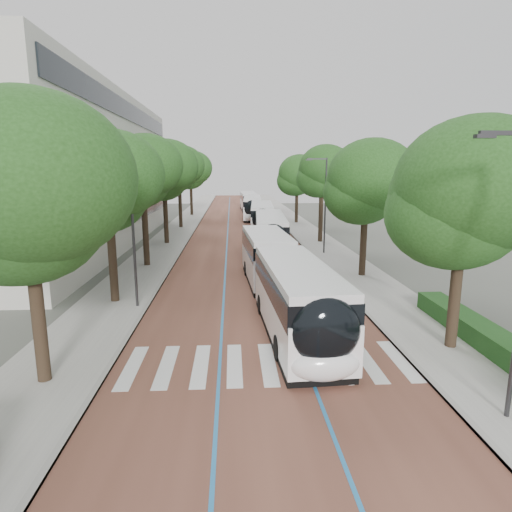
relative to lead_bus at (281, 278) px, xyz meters
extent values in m
plane|color=#51544C|center=(-1.43, -7.46, -1.63)|extent=(160.00, 160.00, 0.00)
cube|color=brown|center=(-1.43, 32.54, -1.62)|extent=(11.00, 140.00, 0.02)
cube|color=#999691|center=(-8.93, 32.54, -1.57)|extent=(4.00, 140.00, 0.12)
cube|color=#999691|center=(6.07, 32.54, -1.57)|extent=(4.00, 140.00, 0.12)
cube|color=gray|center=(-7.03, 32.54, -1.57)|extent=(0.20, 140.00, 0.14)
cube|color=gray|center=(4.17, 32.54, -1.57)|extent=(0.20, 140.00, 0.14)
cube|color=silver|center=(-6.23, -6.46, -1.60)|extent=(0.55, 3.60, 0.01)
cube|color=silver|center=(-4.98, -6.46, -1.60)|extent=(0.55, 3.60, 0.01)
cube|color=silver|center=(-3.73, -6.46, -1.60)|extent=(0.55, 3.60, 0.01)
cube|color=silver|center=(-2.48, -6.46, -1.60)|extent=(0.55, 3.60, 0.01)
cube|color=silver|center=(-1.23, -6.46, -1.60)|extent=(0.55, 3.60, 0.01)
cube|color=silver|center=(0.02, -6.46, -1.60)|extent=(0.55, 3.60, 0.01)
cube|color=silver|center=(1.27, -6.46, -1.60)|extent=(0.55, 3.60, 0.01)
cube|color=silver|center=(2.52, -6.46, -1.60)|extent=(0.55, 3.60, 0.01)
cube|color=silver|center=(3.77, -6.46, -1.60)|extent=(0.55, 3.60, 0.01)
cube|color=#2372B2|center=(-3.03, 32.54, -1.60)|extent=(0.12, 126.00, 0.01)
cube|color=#2372B2|center=(0.17, 32.54, -1.60)|extent=(0.12, 126.00, 0.01)
cube|color=#B0ADA3|center=(-20.93, 20.54, 5.37)|extent=(18.00, 40.00, 14.00)
cube|color=black|center=(-11.88, 20.54, 1.37)|extent=(0.12, 38.00, 1.60)
cube|color=black|center=(-11.88, 20.54, 4.57)|extent=(0.12, 38.00, 1.60)
cube|color=black|center=(-11.88, 20.54, 7.77)|extent=(0.12, 38.00, 1.60)
cube|color=black|center=(-11.88, 20.54, 10.77)|extent=(0.12, 38.00, 1.60)
cube|color=#302F32|center=(4.57, -10.46, 6.39)|extent=(1.70, 0.12, 0.12)
cube|color=#302F32|center=(3.87, -10.46, 6.31)|extent=(0.50, 0.20, 0.10)
cylinder|color=#302F32|center=(5.37, 14.54, 2.49)|extent=(0.14, 0.14, 8.00)
cube|color=#302F32|center=(4.57, 14.54, 6.39)|extent=(1.70, 0.12, 0.12)
cube|color=#302F32|center=(3.87, 14.54, 6.31)|extent=(0.50, 0.20, 0.10)
cylinder|color=#302F32|center=(-7.53, 0.54, 2.49)|extent=(0.14, 0.14, 8.00)
cylinder|color=black|center=(-8.93, -7.46, 0.59)|extent=(0.44, 0.44, 4.44)
ellipsoid|color=#1D4415|center=(-8.93, -7.46, 4.62)|extent=(6.37, 6.37, 5.41)
cylinder|color=black|center=(-8.93, 1.54, 0.60)|extent=(0.44, 0.44, 4.46)
ellipsoid|color=#1D4415|center=(-8.93, 1.54, 4.65)|extent=(5.39, 5.39, 4.59)
cylinder|color=black|center=(-8.93, 10.54, 0.79)|extent=(0.44, 0.44, 4.84)
ellipsoid|color=#1D4415|center=(-8.93, 10.54, 5.19)|extent=(5.33, 5.33, 4.53)
cylinder|color=black|center=(-8.93, 20.54, 0.81)|extent=(0.44, 0.44, 4.87)
ellipsoid|color=#1D4415|center=(-8.93, 20.54, 5.23)|extent=(6.03, 6.03, 5.12)
cylinder|color=black|center=(-8.93, 32.54, 0.89)|extent=(0.44, 0.44, 5.03)
ellipsoid|color=#1D4415|center=(-8.93, 32.54, 5.45)|extent=(5.74, 5.74, 4.88)
cylinder|color=black|center=(-8.93, 47.54, 0.81)|extent=(0.44, 0.44, 4.87)
ellipsoid|color=#1D4415|center=(-8.93, 47.54, 5.23)|extent=(6.26, 6.26, 5.32)
cylinder|color=black|center=(6.27, -5.46, 0.49)|extent=(0.44, 0.44, 4.24)
ellipsoid|color=#1D4415|center=(6.27, -5.46, 4.34)|extent=(6.01, 6.01, 5.11)
cylinder|color=black|center=(6.27, 6.54, 0.54)|extent=(0.44, 0.44, 4.34)
ellipsoid|color=#1D4415|center=(6.27, 6.54, 4.48)|extent=(5.77, 5.77, 4.90)
cylinder|color=black|center=(6.27, 20.54, 0.78)|extent=(0.44, 0.44, 4.81)
ellipsoid|color=#1D4415|center=(6.27, 20.54, 5.16)|extent=(5.14, 5.14, 4.37)
cylinder|color=black|center=(6.27, 36.54, 0.57)|extent=(0.44, 0.44, 4.40)
ellipsoid|color=#1D4415|center=(6.27, 36.54, 4.57)|extent=(5.66, 5.66, 4.81)
cylinder|color=black|center=(-0.07, 1.30, 0.15)|extent=(2.35, 1.03, 2.30)
cube|color=white|center=(0.21, -3.82, -0.37)|extent=(3.02, 9.49, 1.82)
cube|color=black|center=(0.21, -3.82, 0.77)|extent=(3.05, 9.30, 0.97)
cube|color=silver|center=(0.21, -3.82, 1.42)|extent=(2.96, 9.30, 0.31)
cube|color=black|center=(0.21, -3.82, -1.45)|extent=(2.95, 9.11, 0.35)
cube|color=white|center=(-0.31, 5.61, -0.37)|extent=(2.93, 7.87, 1.82)
cube|color=black|center=(-0.31, 5.61, 0.77)|extent=(2.96, 7.72, 0.97)
cube|color=silver|center=(-0.31, 5.61, 1.42)|extent=(2.87, 7.71, 0.31)
cube|color=black|center=(-0.31, 5.61, -1.45)|extent=(2.86, 7.56, 0.35)
ellipsoid|color=black|center=(0.47, -8.35, 0.38)|extent=(2.41, 1.23, 2.28)
ellipsoid|color=white|center=(0.47, -8.40, -0.76)|extent=(2.40, 1.13, 1.14)
cylinder|color=black|center=(-0.79, -6.16, -1.13)|extent=(0.36, 1.02, 1.00)
cylinder|color=black|center=(1.47, -6.04, -1.13)|extent=(0.36, 1.02, 1.00)
cylinder|color=black|center=(-1.54, 7.22, -1.13)|extent=(0.36, 1.02, 1.00)
cylinder|color=black|center=(0.72, 7.34, -1.13)|extent=(0.36, 1.02, 1.00)
cylinder|color=black|center=(-1.09, -0.81, -1.13)|extent=(0.36, 1.02, 1.00)
cylinder|color=black|center=(1.17, -0.69, -1.13)|extent=(0.36, 1.02, 1.00)
cube|color=white|center=(0.89, 16.47, -0.37)|extent=(3.15, 12.12, 1.82)
cube|color=black|center=(0.89, 16.47, 0.77)|extent=(3.17, 11.88, 0.97)
cube|color=silver|center=(0.89, 16.47, 1.42)|extent=(3.08, 11.88, 0.31)
cube|color=black|center=(0.89, 16.47, -1.45)|extent=(3.07, 11.64, 0.35)
ellipsoid|color=black|center=(0.57, 10.63, 0.38)|extent=(2.41, 1.23, 2.28)
ellipsoid|color=white|center=(0.57, 10.58, -0.76)|extent=(2.40, 1.13, 1.14)
cylinder|color=black|center=(-0.43, 12.93, -1.13)|extent=(0.35, 1.01, 1.00)
cylinder|color=black|center=(1.82, 12.81, -1.13)|extent=(0.35, 1.01, 1.00)
cylinder|color=black|center=(-0.03, 20.32, -1.13)|extent=(0.35, 1.01, 1.00)
cylinder|color=black|center=(2.23, 20.20, -1.13)|extent=(0.35, 1.01, 1.00)
cube|color=white|center=(1.05, 29.64, -0.37)|extent=(3.17, 12.12, 1.82)
cube|color=black|center=(1.05, 29.64, 0.77)|extent=(3.20, 11.88, 0.97)
cube|color=silver|center=(1.05, 29.64, 1.42)|extent=(3.11, 11.88, 0.31)
cube|color=black|center=(1.05, 29.64, -1.45)|extent=(3.10, 11.64, 0.35)
ellipsoid|color=black|center=(0.72, 23.80, 0.38)|extent=(2.41, 1.23, 2.28)
ellipsoid|color=white|center=(0.72, 23.75, -0.76)|extent=(2.40, 1.13, 1.14)
cylinder|color=black|center=(-0.28, 26.11, -1.13)|extent=(0.36, 1.02, 1.00)
cylinder|color=black|center=(1.98, 25.98, -1.13)|extent=(0.36, 1.02, 1.00)
cylinder|color=black|center=(0.14, 33.49, -1.13)|extent=(0.36, 1.02, 1.00)
cylinder|color=black|center=(2.39, 33.37, -1.13)|extent=(0.36, 1.02, 1.00)
cube|color=white|center=(0.53, 42.56, -0.37)|extent=(3.02, 12.10, 1.82)
cube|color=black|center=(0.53, 42.56, 0.77)|extent=(3.05, 11.86, 0.97)
cube|color=silver|center=(0.53, 42.56, 1.42)|extent=(2.96, 11.86, 0.31)
cube|color=black|center=(0.53, 42.56, -1.45)|extent=(2.95, 11.62, 0.35)
ellipsoid|color=black|center=(0.28, 36.72, 0.38)|extent=(2.40, 1.20, 2.28)
ellipsoid|color=white|center=(0.27, 36.67, -0.76)|extent=(2.39, 1.10, 1.14)
cylinder|color=black|center=(-0.75, 39.02, -1.13)|extent=(0.34, 1.01, 1.00)
cylinder|color=black|center=(1.50, 38.92, -1.13)|extent=(0.34, 1.01, 1.00)
cylinder|color=black|center=(-0.43, 46.41, -1.13)|extent=(0.34, 1.01, 1.00)
cylinder|color=black|center=(1.83, 46.31, -1.13)|extent=(0.34, 1.01, 1.00)
cube|color=white|center=(0.45, 55.27, -0.37)|extent=(2.83, 12.06, 1.82)
cube|color=black|center=(0.45, 55.27, 0.77)|extent=(2.86, 11.83, 0.97)
cube|color=silver|center=(0.45, 55.27, 1.42)|extent=(2.77, 11.82, 0.31)
cube|color=black|center=(0.45, 55.27, -1.45)|extent=(2.76, 11.58, 0.35)
ellipsoid|color=black|center=(0.61, 49.42, 0.38)|extent=(2.38, 1.16, 2.28)
ellipsoid|color=white|center=(0.62, 49.37, -0.76)|extent=(2.38, 1.06, 1.14)
cylinder|color=black|center=(-0.58, 51.64, -1.13)|extent=(0.33, 1.01, 1.00)
cylinder|color=black|center=(1.68, 51.70, -1.13)|extent=(0.33, 1.01, 1.00)
cylinder|color=black|center=(-0.78, 59.03, -1.13)|extent=(0.33, 1.01, 1.00)
cylinder|color=black|center=(1.48, 59.10, -1.13)|extent=(0.33, 1.01, 1.00)
camera|label=1|loc=(-2.52, -21.26, 5.47)|focal=30.00mm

